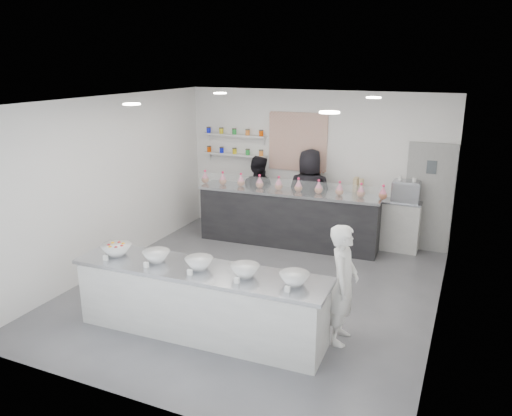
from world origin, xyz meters
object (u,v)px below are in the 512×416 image
(prep_counter, at_px, (200,301))
(back_bar, at_px, (288,218))
(espresso_machine, at_px, (406,192))
(woman_prep, at_px, (343,284))
(espresso_ledge, at_px, (385,224))
(staff_right, at_px, (309,196))
(staff_left, at_px, (257,195))

(prep_counter, relative_size, back_bar, 0.97)
(back_bar, distance_m, espresso_machine, 2.31)
(woman_prep, bearing_deg, espresso_machine, -7.73)
(espresso_ledge, xyz_separation_m, staff_right, (-1.50, -0.18, 0.46))
(espresso_ledge, height_order, espresso_machine, espresso_machine)
(staff_left, bearing_deg, espresso_machine, -175.64)
(back_bar, height_order, espresso_machine, espresso_machine)
(espresso_machine, bearing_deg, back_bar, -164.58)
(staff_left, bearing_deg, woman_prep, 128.93)
(espresso_machine, bearing_deg, prep_counter, -115.38)
(back_bar, height_order, espresso_ledge, back_bar)
(espresso_machine, relative_size, woman_prep, 0.32)
(prep_counter, relative_size, espresso_machine, 6.85)
(espresso_ledge, xyz_separation_m, staff_left, (-2.64, -0.18, 0.34))
(prep_counter, bearing_deg, staff_left, 101.24)
(prep_counter, bearing_deg, back_bar, 89.86)
(espresso_ledge, bearing_deg, espresso_machine, 0.00)
(espresso_machine, bearing_deg, woman_prep, -94.03)
(back_bar, bearing_deg, staff_left, 150.69)
(staff_left, bearing_deg, prep_counter, 104.14)
(woman_prep, xyz_separation_m, staff_right, (-1.59, 3.49, 0.15))
(woman_prep, relative_size, staff_left, 0.96)
(back_bar, distance_m, espresso_ledge, 1.89)
(back_bar, height_order, woman_prep, woman_prep)
(woman_prep, distance_m, staff_right, 3.84)
(prep_counter, relative_size, staff_right, 1.84)
(woman_prep, bearing_deg, staff_left, 34.32)
(espresso_machine, relative_size, staff_left, 0.30)
(back_bar, distance_m, staff_left, 0.98)
(back_bar, bearing_deg, espresso_machine, 12.12)
(prep_counter, bearing_deg, woman_prep, 16.77)
(prep_counter, relative_size, staff_left, 2.08)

